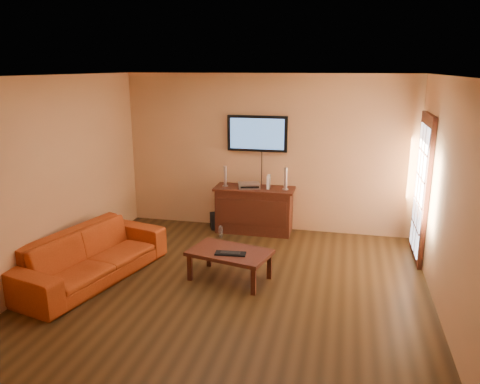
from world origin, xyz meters
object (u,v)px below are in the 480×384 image
(television, at_px, (257,134))
(keyboard, at_px, (230,253))
(speaker_left, at_px, (225,177))
(game_console, at_px, (269,182))
(coffee_table, at_px, (230,255))
(av_receiver, at_px, (249,185))
(speaker_right, at_px, (286,180))
(sofa, at_px, (90,248))
(subwoofer, at_px, (218,221))
(bottle, at_px, (221,231))
(media_console, at_px, (254,210))

(television, distance_m, keyboard, 2.60)
(speaker_left, height_order, game_console, speaker_left)
(coffee_table, xyz_separation_m, av_receiver, (-0.14, 1.92, 0.48))
(speaker_right, relative_size, av_receiver, 1.04)
(sofa, distance_m, subwoofer, 2.64)
(bottle, bearing_deg, sofa, -123.65)
(speaker_right, height_order, av_receiver, speaker_right)
(speaker_right, xyz_separation_m, keyboard, (-0.45, -2.04, -0.55))
(media_console, bearing_deg, speaker_left, -178.90)
(av_receiver, distance_m, game_console, 0.34)
(av_receiver, bearing_deg, media_console, -2.44)
(speaker_left, bearing_deg, av_receiver, -1.79)
(media_console, height_order, speaker_left, speaker_left)
(coffee_table, bearing_deg, speaker_left, 106.28)
(subwoofer, height_order, keyboard, keyboard)
(television, bearing_deg, coffee_table, -88.59)
(subwoofer, bearing_deg, bottle, -91.60)
(coffee_table, bearing_deg, media_console, 91.56)
(subwoofer, bearing_deg, television, -7.81)
(av_receiver, relative_size, bottle, 1.71)
(media_console, distance_m, speaker_right, 0.78)
(television, xyz_separation_m, subwoofer, (-0.67, -0.17, -1.56))
(speaker_left, relative_size, av_receiver, 0.98)
(media_console, xyz_separation_m, speaker_right, (0.53, -0.01, 0.57))
(media_console, relative_size, speaker_right, 3.62)
(game_console, bearing_deg, speaker_right, -6.61)
(bottle, bearing_deg, game_console, 28.93)
(sofa, relative_size, av_receiver, 6.20)
(television, height_order, speaker_right, television)
(media_console, relative_size, keyboard, 3.28)
(speaker_left, xyz_separation_m, subwoofer, (-0.16, 0.06, -0.83))
(media_console, distance_m, bottle, 0.71)
(television, xyz_separation_m, speaker_right, (0.53, -0.23, -0.73))
(keyboard, bearing_deg, bottle, 109.67)
(speaker_right, bearing_deg, game_console, 175.56)
(speaker_right, xyz_separation_m, av_receiver, (-0.62, -0.02, -0.13))
(bottle, relative_size, keyboard, 0.51)
(speaker_left, bearing_deg, keyboard, -73.55)
(coffee_table, relative_size, bottle, 5.56)
(media_console, relative_size, speaker_left, 3.82)
(media_console, distance_m, speaker_left, 0.76)
(av_receiver, distance_m, keyboard, 2.07)
(television, bearing_deg, bottle, -129.22)
(coffee_table, height_order, subwoofer, coffee_table)
(television, relative_size, sofa, 0.46)
(media_console, height_order, bottle, media_console)
(av_receiver, xyz_separation_m, keyboard, (0.18, -2.02, -0.41))
(game_console, distance_m, bottle, 1.17)
(speaker_right, height_order, game_console, speaker_right)
(coffee_table, distance_m, game_console, 2.05)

